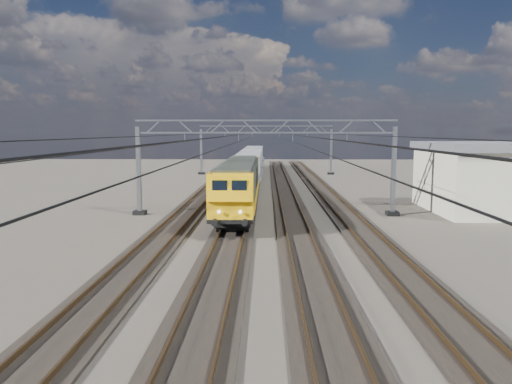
{
  "coord_description": "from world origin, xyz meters",
  "views": [
    {
      "loc": [
        0.06,
        -33.03,
        6.22
      ],
      "look_at": [
        -0.59,
        -1.46,
        2.4
      ],
      "focal_mm": 35.0,
      "sensor_mm": 36.0,
      "label": 1
    }
  ],
  "objects_px": {
    "catenary_gantry_mid": "(266,163)",
    "hopper_wagon_mid": "(252,160)",
    "hopper_wagon_third": "(254,156)",
    "locomotive": "(239,183)",
    "hopper_wagon_lead": "(248,168)",
    "catenary_gantry_far": "(266,148)"
  },
  "relations": [
    {
      "from": "hopper_wagon_lead",
      "to": "hopper_wagon_third",
      "type": "relative_size",
      "value": 1.0
    },
    {
      "from": "catenary_gantry_far",
      "to": "locomotive",
      "type": "relative_size",
      "value": 0.94
    },
    {
      "from": "catenary_gantry_mid",
      "to": "hopper_wagon_lead",
      "type": "distance_m",
      "value": 18.71
    },
    {
      "from": "locomotive",
      "to": "hopper_wagon_mid",
      "type": "distance_m",
      "value": 31.9
    },
    {
      "from": "hopper_wagon_lead",
      "to": "catenary_gantry_mid",
      "type": "bearing_deg",
      "value": -83.84
    },
    {
      "from": "catenary_gantry_far",
      "to": "hopper_wagon_mid",
      "type": "height_order",
      "value": "catenary_gantry_far"
    },
    {
      "from": "catenary_gantry_mid",
      "to": "hopper_wagon_mid",
      "type": "bearing_deg",
      "value": 93.5
    },
    {
      "from": "hopper_wagon_mid",
      "to": "locomotive",
      "type": "bearing_deg",
      "value": -90.0
    },
    {
      "from": "catenary_gantry_far",
      "to": "locomotive",
      "type": "xyz_separation_m",
      "value": [
        -2.0,
        -35.17,
        -1.58
      ]
    },
    {
      "from": "catenary_gantry_far",
      "to": "hopper_wagon_third",
      "type": "height_order",
      "value": "catenary_gantry_far"
    },
    {
      "from": "locomotive",
      "to": "catenary_gantry_mid",
      "type": "bearing_deg",
      "value": -22.55
    },
    {
      "from": "hopper_wagon_third",
      "to": "catenary_gantry_mid",
      "type": "bearing_deg",
      "value": -87.56
    },
    {
      "from": "hopper_wagon_lead",
      "to": "hopper_wagon_third",
      "type": "distance_m",
      "value": 28.4
    },
    {
      "from": "catenary_gantry_far",
      "to": "locomotive",
      "type": "distance_m",
      "value": 35.26
    },
    {
      "from": "hopper_wagon_third",
      "to": "hopper_wagon_lead",
      "type": "bearing_deg",
      "value": -90.0
    },
    {
      "from": "hopper_wagon_third",
      "to": "locomotive",
      "type": "bearing_deg",
      "value": -90.0
    },
    {
      "from": "catenary_gantry_far",
      "to": "catenary_gantry_mid",
      "type": "bearing_deg",
      "value": -90.0
    },
    {
      "from": "hopper_wagon_mid",
      "to": "catenary_gantry_far",
      "type": "bearing_deg",
      "value": 58.58
    },
    {
      "from": "catenary_gantry_far",
      "to": "hopper_wagon_lead",
      "type": "height_order",
      "value": "catenary_gantry_far"
    },
    {
      "from": "catenary_gantry_far",
      "to": "hopper_wagon_third",
      "type": "xyz_separation_m",
      "value": [
        -2.0,
        10.93,
        -1.67
      ]
    },
    {
      "from": "catenary_gantry_far",
      "to": "hopper_wagon_mid",
      "type": "relative_size",
      "value": 1.53
    },
    {
      "from": "catenary_gantry_mid",
      "to": "locomotive",
      "type": "relative_size",
      "value": 0.94
    }
  ]
}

